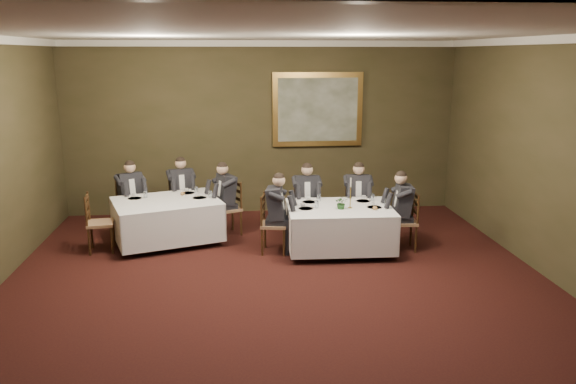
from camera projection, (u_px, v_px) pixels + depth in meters
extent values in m
plane|color=black|center=(285.00, 318.00, 7.10)|extent=(10.00, 10.00, 0.00)
cube|color=silver|center=(285.00, 30.00, 6.26)|extent=(8.00, 10.00, 0.10)
cube|color=#36321B|center=(262.00, 129.00, 11.51)|extent=(8.00, 0.10, 3.50)
cube|color=white|center=(261.00, 43.00, 11.05)|extent=(8.00, 0.10, 0.12)
cube|color=#311F0D|center=(340.00, 209.00, 9.34)|extent=(1.71, 1.30, 0.04)
cube|color=white|center=(340.00, 208.00, 9.34)|extent=(1.77, 1.37, 0.02)
cube|color=white|center=(339.00, 226.00, 9.42)|extent=(1.79, 1.39, 0.65)
cube|color=#311F0D|center=(166.00, 202.00, 9.77)|extent=(2.01, 1.74, 0.04)
cube|color=white|center=(166.00, 201.00, 9.76)|extent=(2.08, 1.81, 0.02)
cube|color=white|center=(167.00, 219.00, 9.84)|extent=(2.11, 1.84, 0.65)
cube|color=#8C6747|center=(306.00, 209.00, 10.23)|extent=(0.44, 0.42, 0.05)
cube|color=#311F0D|center=(305.00, 194.00, 10.35)|extent=(0.38, 0.03, 0.54)
cube|color=black|center=(306.00, 189.00, 10.14)|extent=(0.42, 0.31, 0.55)
sphere|color=#D5A785|center=(307.00, 169.00, 10.05)|extent=(0.21, 0.21, 0.21)
cube|color=#8C6747|center=(357.00, 208.00, 10.29)|extent=(0.48, 0.47, 0.05)
cube|color=#311F0D|center=(356.00, 193.00, 10.42)|extent=(0.38, 0.07, 0.54)
cube|color=black|center=(358.00, 189.00, 10.20)|extent=(0.45, 0.36, 0.55)
sphere|color=#D5A785|center=(358.00, 168.00, 10.11)|extent=(0.23, 0.23, 0.21)
cube|color=#8C6747|center=(274.00, 224.00, 9.33)|extent=(0.49, 0.51, 0.05)
cube|color=#311F0D|center=(263.00, 210.00, 9.29)|extent=(0.10, 0.38, 0.54)
cube|color=black|center=(274.00, 203.00, 9.24)|extent=(0.38, 0.47, 0.55)
sphere|color=#D5A785|center=(274.00, 180.00, 9.15)|extent=(0.25, 0.25, 0.21)
cube|color=#8C6747|center=(404.00, 222.00, 9.48)|extent=(0.46, 0.48, 0.05)
cube|color=#311F0D|center=(416.00, 208.00, 9.42)|extent=(0.07, 0.38, 0.54)
cube|color=black|center=(405.00, 200.00, 9.39)|extent=(0.35, 0.45, 0.55)
sphere|color=#D5A785|center=(406.00, 178.00, 9.30)|extent=(0.23, 0.23, 0.21)
cube|color=#8C6747|center=(131.00, 206.00, 10.44)|extent=(0.59, 0.58, 0.05)
cube|color=#311F0D|center=(127.00, 191.00, 10.53)|extent=(0.35, 0.21, 0.54)
cube|color=black|center=(130.00, 187.00, 10.35)|extent=(0.52, 0.48, 0.55)
sphere|color=#D5A785|center=(128.00, 166.00, 10.26)|extent=(0.29, 0.29, 0.21)
cube|color=#8C6747|center=(182.00, 201.00, 10.81)|extent=(0.53, 0.52, 0.05)
cube|color=#311F0D|center=(179.00, 186.00, 10.93)|extent=(0.38, 0.12, 0.54)
cube|color=black|center=(181.00, 182.00, 10.72)|extent=(0.48, 0.41, 0.55)
sphere|color=#D5A785|center=(180.00, 162.00, 10.63)|extent=(0.26, 0.26, 0.21)
cube|color=#8C6747|center=(228.00, 209.00, 10.26)|extent=(0.56, 0.57, 0.05)
cube|color=#311F0D|center=(237.00, 195.00, 10.29)|extent=(0.18, 0.36, 0.54)
cube|color=black|center=(227.00, 189.00, 10.17)|extent=(0.45, 0.51, 0.55)
sphere|color=#D5A785|center=(226.00, 168.00, 10.08)|extent=(0.28, 0.28, 0.21)
cube|color=#8C6747|center=(100.00, 223.00, 9.39)|extent=(0.47, 0.49, 0.05)
cube|color=#311F0D|center=(87.00, 210.00, 9.29)|extent=(0.08, 0.38, 0.54)
imported|color=#2D5926|center=(342.00, 202.00, 9.20)|extent=(0.22, 0.19, 0.23)
cylinder|color=#A88B33|center=(350.00, 207.00, 9.28)|extent=(0.08, 0.08, 0.02)
cylinder|color=#A88B33|center=(350.00, 196.00, 9.24)|extent=(0.02, 0.02, 0.35)
cylinder|color=white|center=(351.00, 182.00, 9.18)|extent=(0.02, 0.02, 0.15)
cylinder|color=white|center=(309.00, 201.00, 9.66)|extent=(0.25, 0.25, 0.01)
cylinder|color=white|center=(308.00, 198.00, 9.80)|extent=(0.08, 0.08, 0.05)
cylinder|color=white|center=(319.00, 198.00, 9.66)|extent=(0.06, 0.06, 0.14)
cylinder|color=white|center=(135.00, 198.00, 9.90)|extent=(0.25, 0.25, 0.01)
cylinder|color=white|center=(136.00, 194.00, 10.04)|extent=(0.08, 0.08, 0.05)
cylinder|color=white|center=(144.00, 194.00, 9.90)|extent=(0.06, 0.06, 0.14)
cube|color=gold|center=(318.00, 110.00, 11.47)|extent=(1.85, 0.08, 1.50)
cube|color=#4A5035|center=(318.00, 110.00, 11.43)|extent=(1.63, 0.01, 1.28)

